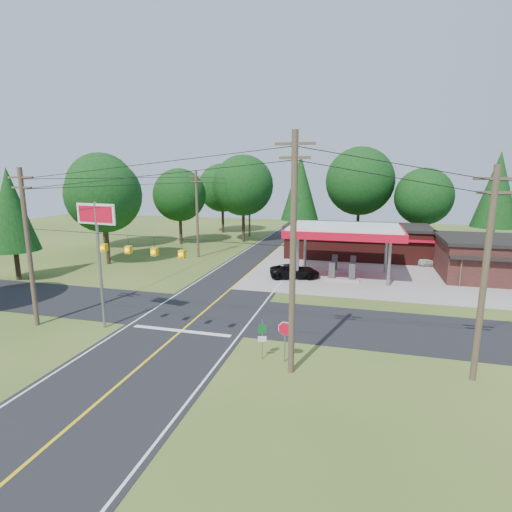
% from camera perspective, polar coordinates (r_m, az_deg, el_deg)
% --- Properties ---
extents(ground, '(120.00, 120.00, 0.00)m').
position_cam_1_polar(ground, '(28.75, -7.53, -7.98)').
color(ground, '#3D5A1F').
rests_on(ground, ground).
extents(main_highway, '(8.00, 120.00, 0.02)m').
position_cam_1_polar(main_highway, '(28.75, -7.53, -7.97)').
color(main_highway, black).
rests_on(main_highway, ground).
extents(cross_road, '(70.00, 7.00, 0.02)m').
position_cam_1_polar(cross_road, '(28.74, -7.53, -7.96)').
color(cross_road, black).
rests_on(cross_road, ground).
extents(lane_center_yellow, '(0.15, 110.00, 0.00)m').
position_cam_1_polar(lane_center_yellow, '(28.74, -7.53, -7.94)').
color(lane_center_yellow, yellow).
rests_on(lane_center_yellow, main_highway).
extents(gas_canopy, '(10.60, 7.40, 4.88)m').
position_cam_1_polar(gas_canopy, '(38.39, 12.52, 3.34)').
color(gas_canopy, gray).
rests_on(gas_canopy, ground).
extents(convenience_store, '(16.40, 7.55, 3.80)m').
position_cam_1_polar(convenience_store, '(48.59, 14.11, 2.14)').
color(convenience_store, '#4C1915').
rests_on(convenience_store, ground).
extents(utility_pole_near_right, '(1.80, 0.30, 11.50)m').
position_cam_1_polar(utility_pole_near_right, '(18.60, 5.30, 0.33)').
color(utility_pole_near_right, '#473828').
rests_on(utility_pole_near_right, ground).
extents(utility_pole_near_left, '(1.80, 0.30, 10.00)m').
position_cam_1_polar(utility_pole_near_left, '(28.62, -29.75, 1.25)').
color(utility_pole_near_left, '#473828').
rests_on(utility_pole_near_left, ground).
extents(utility_pole_far_left, '(1.80, 0.30, 10.00)m').
position_cam_1_polar(utility_pole_far_left, '(47.01, -8.41, 6.10)').
color(utility_pole_far_left, '#473828').
rests_on(utility_pole_far_left, ground).
extents(utility_pole_right_b, '(1.80, 0.30, 10.00)m').
position_cam_1_polar(utility_pole_right_b, '(20.72, 29.89, -2.17)').
color(utility_pole_right_b, '#473828').
rests_on(utility_pole_right_b, ground).
extents(utility_pole_north, '(0.30, 0.30, 9.50)m').
position_cam_1_polar(utility_pole_north, '(62.54, -0.94, 7.13)').
color(utility_pole_north, '#473828').
rests_on(utility_pole_north, ground).
extents(overhead_beacons, '(17.04, 2.04, 1.03)m').
position_cam_1_polar(overhead_beacons, '(22.46, -16.15, 2.51)').
color(overhead_beacons, black).
rests_on(overhead_beacons, ground).
extents(treeline_backdrop, '(70.27, 51.59, 13.30)m').
position_cam_1_polar(treeline_backdrop, '(49.99, 3.76, 9.14)').
color(treeline_backdrop, '#332316').
rests_on(treeline_backdrop, ground).
extents(suv_car, '(5.68, 5.68, 1.29)m').
position_cam_1_polar(suv_car, '(37.67, 5.51, -2.20)').
color(suv_car, black).
rests_on(suv_car, ground).
extents(sedan_car, '(4.65, 4.65, 1.33)m').
position_cam_1_polar(sedan_car, '(47.29, 22.49, -0.19)').
color(sedan_car, white).
rests_on(sedan_car, ground).
extents(big_stop_sign, '(2.94, 0.55, 7.97)m').
position_cam_1_polar(big_stop_sign, '(26.13, -21.73, 3.00)').
color(big_stop_sign, gray).
rests_on(big_stop_sign, ground).
extents(octagonal_stop_sign, '(0.77, 0.14, 2.21)m').
position_cam_1_polar(octagonal_stop_sign, '(20.87, 4.16, -10.82)').
color(octagonal_stop_sign, gray).
rests_on(octagonal_stop_sign, ground).
extents(route_sign_post, '(0.44, 0.17, 2.20)m').
position_cam_1_polar(route_sign_post, '(21.22, 0.90, -11.34)').
color(route_sign_post, gray).
rests_on(route_sign_post, ground).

